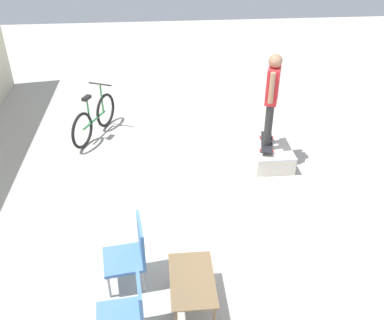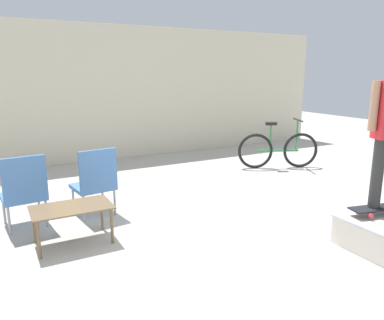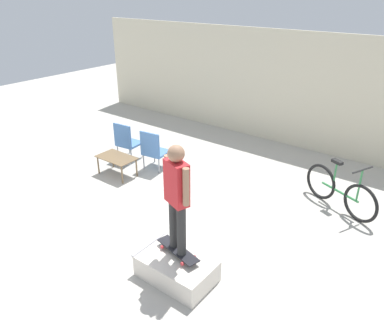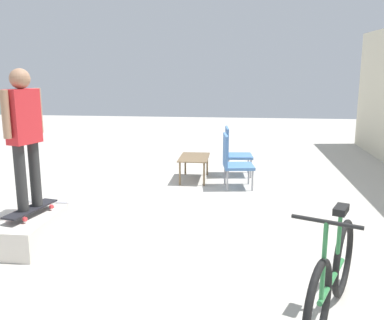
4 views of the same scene
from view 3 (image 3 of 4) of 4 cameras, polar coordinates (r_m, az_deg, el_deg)
name	(u,v)px [view 3 (image 3 of 4)]	position (r m, az deg, el deg)	size (l,w,h in m)	color
ground_plane	(139,213)	(7.35, -8.07, -8.00)	(24.00, 24.00, 0.00)	#B7B2A8
house_wall_back	(266,86)	(10.56, 11.25, 10.98)	(12.00, 0.06, 3.00)	beige
skate_ramp_box	(177,268)	(5.78, -2.36, -16.15)	(1.14, 0.71, 0.37)	silver
skateboard_on_ramp	(178,250)	(5.69, -2.16, -13.57)	(0.82, 0.37, 0.07)	black
person_skater	(177,192)	(5.13, -2.34, -4.87)	(0.54, 0.32, 1.67)	#2D2D2D
coffee_table	(117,159)	(8.68, -11.42, 0.12)	(0.90, 0.54, 0.45)	brown
patio_chair_left	(127,140)	(9.38, -9.92, 2.95)	(0.57, 0.57, 0.97)	#99999E
patio_chair_right	(154,149)	(8.78, -5.88, 1.64)	(0.58, 0.58, 0.97)	#99999E
bicycle	(340,191)	(7.77, 21.60, -4.41)	(1.58, 0.77, 1.03)	black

